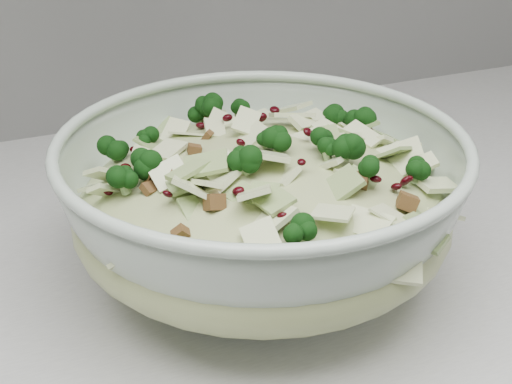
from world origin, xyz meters
The scene contains 2 objects.
mixing_bowl centered at (-0.61, 1.60, 0.97)m, with size 0.37×0.37×0.13m.
salad centered at (-0.61, 1.60, 0.99)m, with size 0.41×0.41×0.13m.
Camera 1 is at (-0.81, 1.15, 1.24)m, focal length 50.00 mm.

